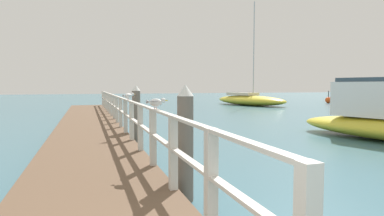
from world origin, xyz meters
The scene contains 8 objects.
pier_deck centered at (0.00, 13.40, 0.22)m, with size 2.44×26.80×0.43m, color brown.
pier_railing centered at (1.14, 13.40, 1.12)m, with size 0.12×25.32×1.13m.
dock_piling_near centered at (1.52, 4.57, 1.02)m, with size 0.29×0.29×2.03m.
dock_piling_far centered at (1.52, 10.38, 1.02)m, with size 0.29×0.29×2.03m.
seagull_foreground centered at (1.15, 5.22, 1.70)m, with size 0.34×0.39×0.21m.
seagull_background centered at (1.15, 9.39, 1.70)m, with size 0.42×0.31×0.21m.
boat_1 centered at (15.65, 28.94, 0.55)m, with size 5.55×9.26×10.25m.
channel_buoy centered at (26.02, 29.70, 0.36)m, with size 0.70×0.70×1.40m.
Camera 1 is at (-0.09, -0.79, 2.01)m, focal length 30.65 mm.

